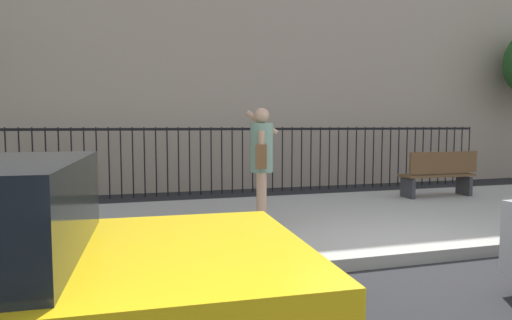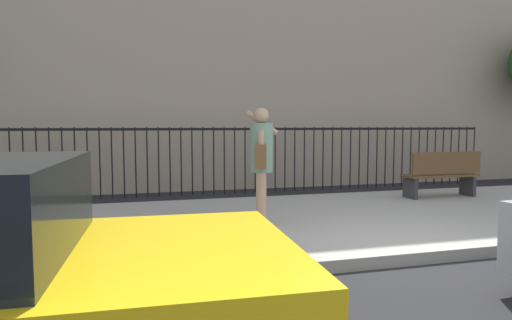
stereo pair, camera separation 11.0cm
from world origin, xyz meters
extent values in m
plane|color=black|center=(0.00, 0.00, 0.00)|extent=(60.00, 60.00, 0.00)
cube|color=#9E9B93|center=(0.00, 2.20, 0.07)|extent=(28.00, 4.40, 0.15)
cube|color=black|center=(0.00, 5.90, 1.55)|extent=(12.00, 0.04, 0.06)
cylinder|color=black|center=(-5.74, 5.90, 0.80)|extent=(0.03, 0.03, 1.60)
cylinder|color=black|center=(-5.49, 5.90, 0.80)|extent=(0.03, 0.03, 1.60)
cylinder|color=black|center=(-5.23, 5.90, 0.80)|extent=(0.03, 0.03, 1.60)
cylinder|color=black|center=(-4.98, 5.90, 0.80)|extent=(0.03, 0.03, 1.60)
cylinder|color=black|center=(-4.72, 5.90, 0.80)|extent=(0.03, 0.03, 1.60)
cylinder|color=black|center=(-4.47, 5.90, 0.80)|extent=(0.03, 0.03, 1.60)
cylinder|color=black|center=(-4.21, 5.90, 0.80)|extent=(0.03, 0.03, 1.60)
cylinder|color=black|center=(-3.96, 5.90, 0.80)|extent=(0.03, 0.03, 1.60)
cylinder|color=black|center=(-3.70, 5.90, 0.80)|extent=(0.03, 0.03, 1.60)
cylinder|color=black|center=(-3.45, 5.90, 0.80)|extent=(0.03, 0.03, 1.60)
cylinder|color=black|center=(-3.19, 5.90, 0.80)|extent=(0.03, 0.03, 1.60)
cylinder|color=black|center=(-2.94, 5.90, 0.80)|extent=(0.03, 0.03, 1.60)
cylinder|color=black|center=(-2.68, 5.90, 0.80)|extent=(0.03, 0.03, 1.60)
cylinder|color=black|center=(-2.43, 5.90, 0.80)|extent=(0.03, 0.03, 1.60)
cylinder|color=black|center=(-2.17, 5.90, 0.80)|extent=(0.03, 0.03, 1.60)
cylinder|color=black|center=(-1.91, 5.90, 0.80)|extent=(0.03, 0.03, 1.60)
cylinder|color=black|center=(-1.66, 5.90, 0.80)|extent=(0.03, 0.03, 1.60)
cylinder|color=black|center=(-1.40, 5.90, 0.80)|extent=(0.03, 0.03, 1.60)
cylinder|color=black|center=(-1.15, 5.90, 0.80)|extent=(0.03, 0.03, 1.60)
cylinder|color=black|center=(-0.89, 5.90, 0.80)|extent=(0.03, 0.03, 1.60)
cylinder|color=black|center=(-0.64, 5.90, 0.80)|extent=(0.03, 0.03, 1.60)
cylinder|color=black|center=(-0.38, 5.90, 0.80)|extent=(0.03, 0.03, 1.60)
cylinder|color=black|center=(-0.13, 5.90, 0.80)|extent=(0.03, 0.03, 1.60)
cylinder|color=black|center=(0.13, 5.90, 0.80)|extent=(0.03, 0.03, 1.60)
cylinder|color=black|center=(0.38, 5.90, 0.80)|extent=(0.03, 0.03, 1.60)
cylinder|color=black|center=(0.64, 5.90, 0.80)|extent=(0.03, 0.03, 1.60)
cylinder|color=black|center=(0.89, 5.90, 0.80)|extent=(0.03, 0.03, 1.60)
cylinder|color=black|center=(1.15, 5.90, 0.80)|extent=(0.03, 0.03, 1.60)
cylinder|color=black|center=(1.40, 5.90, 0.80)|extent=(0.03, 0.03, 1.60)
cylinder|color=black|center=(1.66, 5.90, 0.80)|extent=(0.03, 0.03, 1.60)
cylinder|color=black|center=(1.91, 5.90, 0.80)|extent=(0.03, 0.03, 1.60)
cylinder|color=black|center=(2.17, 5.90, 0.80)|extent=(0.03, 0.03, 1.60)
cylinder|color=black|center=(2.43, 5.90, 0.80)|extent=(0.03, 0.03, 1.60)
cylinder|color=black|center=(2.68, 5.90, 0.80)|extent=(0.03, 0.03, 1.60)
cylinder|color=black|center=(2.94, 5.90, 0.80)|extent=(0.03, 0.03, 1.60)
cylinder|color=black|center=(3.19, 5.90, 0.80)|extent=(0.03, 0.03, 1.60)
cylinder|color=black|center=(3.45, 5.90, 0.80)|extent=(0.03, 0.03, 1.60)
cylinder|color=black|center=(3.70, 5.90, 0.80)|extent=(0.03, 0.03, 1.60)
cylinder|color=black|center=(3.96, 5.90, 0.80)|extent=(0.03, 0.03, 1.60)
cylinder|color=black|center=(4.21, 5.90, 0.80)|extent=(0.03, 0.03, 1.60)
cylinder|color=black|center=(4.47, 5.90, 0.80)|extent=(0.03, 0.03, 1.60)
cylinder|color=black|center=(4.72, 5.90, 0.80)|extent=(0.03, 0.03, 1.60)
cylinder|color=black|center=(4.98, 5.90, 0.80)|extent=(0.03, 0.03, 1.60)
cylinder|color=black|center=(5.23, 5.90, 0.80)|extent=(0.03, 0.03, 1.60)
cylinder|color=black|center=(5.49, 5.90, 0.80)|extent=(0.03, 0.03, 1.60)
cylinder|color=black|center=(5.74, 5.90, 0.80)|extent=(0.03, 0.03, 1.60)
cylinder|color=black|center=(6.00, 5.90, 0.80)|extent=(0.03, 0.03, 1.60)
cylinder|color=black|center=(-2.94, -0.88, 0.32)|extent=(0.65, 0.25, 0.64)
cylinder|color=tan|center=(-1.34, 1.99, 0.55)|extent=(0.15, 0.15, 0.80)
cylinder|color=tan|center=(-1.41, 1.80, 0.55)|extent=(0.15, 0.15, 0.80)
cylinder|color=gray|center=(-1.37, 1.90, 1.31)|extent=(0.43, 0.43, 0.73)
sphere|color=tan|center=(-1.37, 1.90, 1.79)|extent=(0.22, 0.22, 0.22)
cylinder|color=tan|center=(-1.31, 2.09, 1.67)|extent=(0.51, 0.24, 0.39)
cylinder|color=tan|center=(-1.44, 1.71, 1.29)|extent=(0.09, 0.09, 0.55)
cube|color=black|center=(-1.27, 2.02, 1.77)|extent=(0.03, 0.07, 0.15)
cube|color=brown|center=(-1.45, 1.65, 1.20)|extent=(0.24, 0.32, 0.34)
cube|color=brown|center=(2.92, 3.38, 0.60)|extent=(1.60, 0.45, 0.05)
cube|color=brown|center=(2.92, 3.19, 0.88)|extent=(1.60, 0.06, 0.44)
cube|color=#333338|center=(2.22, 3.38, 0.35)|extent=(0.08, 0.41, 0.40)
cube|color=#333338|center=(3.62, 3.38, 0.35)|extent=(0.08, 0.41, 0.40)
camera|label=1|loc=(-3.26, -4.30, 1.64)|focal=30.69mm
camera|label=2|loc=(-3.16, -4.33, 1.64)|focal=30.69mm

